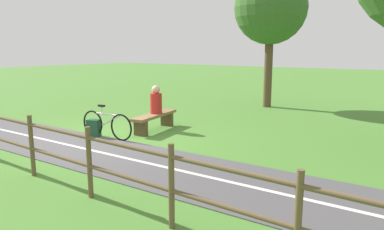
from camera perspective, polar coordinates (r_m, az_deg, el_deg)
ground_plane at (r=9.56m, az=-13.91°, el=-3.77°), size 80.00×80.00×0.00m
paved_path at (r=6.44m, az=4.49°, el=-10.40°), size 3.01×36.04×0.02m
path_centre_line at (r=6.43m, az=4.49°, el=-10.31°), size 0.81×31.99×0.00m
bench at (r=10.27m, az=-6.03°, el=-0.61°), size 1.94×0.70×0.48m
person_seated at (r=10.26m, az=-5.80°, el=2.24°), size 0.39×0.39×0.81m
bicycle at (r=9.52m, az=-13.56°, el=-1.51°), size 0.15×1.71×0.88m
backpack at (r=9.81m, az=-15.49°, el=-2.08°), size 0.32×0.39×0.47m
fence_roadside at (r=5.75m, az=-16.23°, el=-6.39°), size 0.39×13.32×1.14m
tree_far_left at (r=14.74m, az=12.52°, el=16.36°), size 2.84×2.84×5.33m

